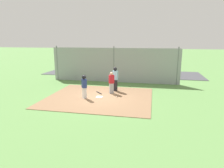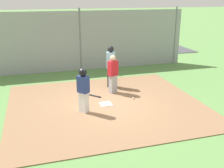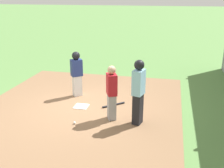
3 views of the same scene
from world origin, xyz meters
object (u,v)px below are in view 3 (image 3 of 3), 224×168
at_px(home_plate, 81,106).
at_px(baseball, 74,123).
at_px(baseball_bat, 113,105).
at_px(runner, 77,71).
at_px(umpire, 138,91).
at_px(catcher, 112,92).

bearing_deg(home_plate, baseball, -170.08).
relative_size(baseball_bat, baseball, 11.10).
distance_m(home_plate, runner, 1.38).
distance_m(home_plate, baseball, 1.21).
height_order(home_plate, umpire, umpire).
xyz_separation_m(catcher, umpire, (-0.13, -0.78, 0.15)).
bearing_deg(catcher, baseball_bat, -104.93).
bearing_deg(umpire, baseball_bat, -33.45).
relative_size(home_plate, baseball, 5.95).
relative_size(runner, baseball, 21.76).
distance_m(umpire, baseball_bat, 1.71).
bearing_deg(baseball_bat, runner, -64.66).
xyz_separation_m(baseball_bat, baseball, (-1.50, 0.80, 0.01)).
height_order(umpire, runner, umpire).
distance_m(home_plate, baseball_bat, 1.06).
bearing_deg(home_plate, runner, 26.23).
height_order(home_plate, catcher, catcher).
height_order(umpire, baseball, umpire).
relative_size(home_plate, runner, 0.27).
bearing_deg(runner, catcher, 7.27).
xyz_separation_m(home_plate, runner, (0.93, 0.46, 0.90)).
relative_size(umpire, runner, 1.15).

